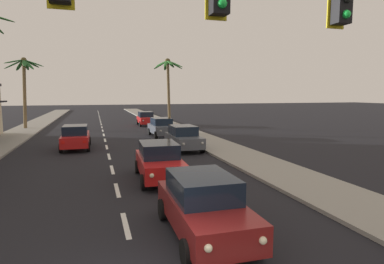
{
  "coord_description": "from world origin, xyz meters",
  "views": [
    {
      "loc": [
        -0.78,
        -5.44,
        3.89
      ],
      "look_at": [
        3.33,
        8.0,
        2.2
      ],
      "focal_mm": 29.99,
      "sensor_mm": 36.0,
      "label": 1
    }
  ],
  "objects_px": {
    "sedan_parked_nearest_kerb": "(183,138)",
    "palm_left_farthest": "(24,77)",
    "sedan_parked_far_kerb": "(146,118)",
    "sedan_lead_at_stop_bar": "(203,205)",
    "sedan_third_in_queue": "(159,161)",
    "palm_right_third": "(168,75)",
    "sedan_parked_mid_kerb": "(162,127)",
    "traffic_signal_mast": "(298,28)",
    "sedan_oncoming_far": "(76,137)"
  },
  "relations": [
    {
      "from": "sedan_parked_mid_kerb",
      "to": "palm_left_farthest",
      "type": "distance_m",
      "value": 17.08
    },
    {
      "from": "sedan_parked_far_kerb",
      "to": "palm_right_third",
      "type": "relative_size",
      "value": 0.57
    },
    {
      "from": "traffic_signal_mast",
      "to": "sedan_oncoming_far",
      "type": "relative_size",
      "value": 2.53
    },
    {
      "from": "sedan_oncoming_far",
      "to": "palm_right_third",
      "type": "bearing_deg",
      "value": 51.83
    },
    {
      "from": "sedan_oncoming_far",
      "to": "sedan_parked_nearest_kerb",
      "type": "bearing_deg",
      "value": -19.87
    },
    {
      "from": "sedan_lead_at_stop_bar",
      "to": "palm_left_farthest",
      "type": "relative_size",
      "value": 0.58
    },
    {
      "from": "sedan_parked_nearest_kerb",
      "to": "palm_right_third",
      "type": "relative_size",
      "value": 0.57
    },
    {
      "from": "sedan_oncoming_far",
      "to": "palm_right_third",
      "type": "height_order",
      "value": "palm_right_third"
    },
    {
      "from": "palm_left_farthest",
      "to": "palm_right_third",
      "type": "relative_size",
      "value": 0.99
    },
    {
      "from": "sedan_third_in_queue",
      "to": "sedan_parked_far_kerb",
      "type": "relative_size",
      "value": 1.01
    },
    {
      "from": "sedan_parked_mid_kerb",
      "to": "palm_right_third",
      "type": "bearing_deg",
      "value": 72.58
    },
    {
      "from": "sedan_oncoming_far",
      "to": "sedan_parked_mid_kerb",
      "type": "distance_m",
      "value": 8.62
    },
    {
      "from": "sedan_parked_nearest_kerb",
      "to": "palm_left_farthest",
      "type": "bearing_deg",
      "value": 126.49
    },
    {
      "from": "sedan_oncoming_far",
      "to": "sedan_parked_mid_kerb",
      "type": "height_order",
      "value": "same"
    },
    {
      "from": "traffic_signal_mast",
      "to": "palm_left_farthest",
      "type": "height_order",
      "value": "palm_left_farthest"
    },
    {
      "from": "sedan_parked_nearest_kerb",
      "to": "sedan_parked_far_kerb",
      "type": "height_order",
      "value": "same"
    },
    {
      "from": "sedan_parked_nearest_kerb",
      "to": "sedan_parked_far_kerb",
      "type": "xyz_separation_m",
      "value": [
        0.17,
        17.94,
        0.0
      ]
    },
    {
      "from": "sedan_oncoming_far",
      "to": "sedan_parked_far_kerb",
      "type": "height_order",
      "value": "same"
    },
    {
      "from": "sedan_third_in_queue",
      "to": "sedan_parked_mid_kerb",
      "type": "height_order",
      "value": "same"
    },
    {
      "from": "sedan_third_in_queue",
      "to": "sedan_parked_mid_kerb",
      "type": "distance_m",
      "value": 14.83
    },
    {
      "from": "sedan_parked_nearest_kerb",
      "to": "palm_left_farthest",
      "type": "height_order",
      "value": "palm_left_farthest"
    },
    {
      "from": "sedan_lead_at_stop_bar",
      "to": "sedan_third_in_queue",
      "type": "bearing_deg",
      "value": 90.32
    },
    {
      "from": "sedan_parked_mid_kerb",
      "to": "sedan_parked_far_kerb",
      "type": "relative_size",
      "value": 1.01
    },
    {
      "from": "traffic_signal_mast",
      "to": "palm_right_third",
      "type": "xyz_separation_m",
      "value": [
        4.21,
        30.17,
        0.75
      ]
    },
    {
      "from": "traffic_signal_mast",
      "to": "palm_left_farthest",
      "type": "relative_size",
      "value": 1.46
    },
    {
      "from": "sedan_parked_far_kerb",
      "to": "palm_right_third",
      "type": "xyz_separation_m",
      "value": [
        2.05,
        -3.41,
        5.05
      ]
    },
    {
      "from": "palm_left_farthest",
      "to": "sedan_parked_mid_kerb",
      "type": "bearing_deg",
      "value": -37.98
    },
    {
      "from": "sedan_third_in_queue",
      "to": "palm_right_third",
      "type": "xyz_separation_m",
      "value": [
        5.33,
        21.63,
        5.05
      ]
    },
    {
      "from": "traffic_signal_mast",
      "to": "sedan_oncoming_far",
      "type": "xyz_separation_m",
      "value": [
        -5.17,
        18.23,
        -4.31
      ]
    },
    {
      "from": "sedan_lead_at_stop_bar",
      "to": "sedan_parked_mid_kerb",
      "type": "relative_size",
      "value": 0.99
    },
    {
      "from": "palm_right_third",
      "to": "sedan_parked_far_kerb",
      "type": "bearing_deg",
      "value": 121.0
    },
    {
      "from": "sedan_lead_at_stop_bar",
      "to": "palm_right_third",
      "type": "distance_m",
      "value": 28.66
    },
    {
      "from": "sedan_oncoming_far",
      "to": "sedan_parked_mid_kerb",
      "type": "bearing_deg",
      "value": 33.96
    },
    {
      "from": "sedan_third_in_queue",
      "to": "sedan_parked_nearest_kerb",
      "type": "distance_m",
      "value": 7.75
    },
    {
      "from": "sedan_third_in_queue",
      "to": "sedan_parked_far_kerb",
      "type": "height_order",
      "value": "same"
    },
    {
      "from": "sedan_lead_at_stop_bar",
      "to": "sedan_parked_far_kerb",
      "type": "height_order",
      "value": "same"
    },
    {
      "from": "traffic_signal_mast",
      "to": "sedan_third_in_queue",
      "type": "height_order",
      "value": "traffic_signal_mast"
    },
    {
      "from": "sedan_parked_far_kerb",
      "to": "sedan_parked_nearest_kerb",
      "type": "bearing_deg",
      "value": -90.54
    },
    {
      "from": "sedan_third_in_queue",
      "to": "palm_left_farthest",
      "type": "height_order",
      "value": "palm_left_farthest"
    },
    {
      "from": "sedan_parked_far_kerb",
      "to": "palm_right_third",
      "type": "distance_m",
      "value": 6.43
    },
    {
      "from": "sedan_lead_at_stop_bar",
      "to": "sedan_parked_nearest_kerb",
      "type": "relative_size",
      "value": 1.0
    },
    {
      "from": "sedan_oncoming_far",
      "to": "sedan_parked_mid_kerb",
      "type": "relative_size",
      "value": 0.99
    },
    {
      "from": "palm_left_farthest",
      "to": "palm_right_third",
      "type": "distance_m",
      "value": 15.45
    },
    {
      "from": "sedan_parked_mid_kerb",
      "to": "palm_right_third",
      "type": "distance_m",
      "value": 9.02
    },
    {
      "from": "sedan_lead_at_stop_bar",
      "to": "palm_right_third",
      "type": "relative_size",
      "value": 0.57
    },
    {
      "from": "traffic_signal_mast",
      "to": "sedan_third_in_queue",
      "type": "bearing_deg",
      "value": 97.42
    },
    {
      "from": "sedan_lead_at_stop_bar",
      "to": "sedan_parked_nearest_kerb",
      "type": "bearing_deg",
      "value": 76.88
    },
    {
      "from": "traffic_signal_mast",
      "to": "sedan_third_in_queue",
      "type": "distance_m",
      "value": 9.63
    },
    {
      "from": "traffic_signal_mast",
      "to": "sedan_lead_at_stop_bar",
      "type": "relative_size",
      "value": 2.52
    },
    {
      "from": "traffic_signal_mast",
      "to": "sedan_parked_far_kerb",
      "type": "relative_size",
      "value": 2.52
    }
  ]
}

